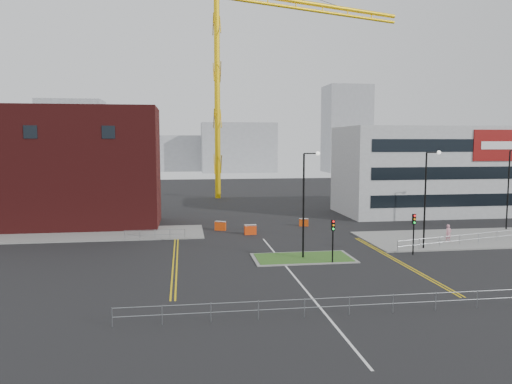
{
  "coord_description": "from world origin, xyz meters",
  "views": [
    {
      "loc": [
        -8.09,
        -32.94,
        10.01
      ],
      "look_at": [
        -0.93,
        15.82,
        5.0
      ],
      "focal_mm": 35.0,
      "sensor_mm": 36.0,
      "label": 1
    }
  ],
  "objects_px": {
    "pedestrian": "(448,233)",
    "traffic_light_island": "(333,233)",
    "tower_crane": "(246,43)",
    "streetlamp_island": "(306,196)"
  },
  "relations": [
    {
      "from": "tower_crane",
      "to": "traffic_light_island",
      "type": "distance_m",
      "value": 56.64
    },
    {
      "from": "pedestrian",
      "to": "traffic_light_island",
      "type": "bearing_deg",
      "value": -163.0
    },
    {
      "from": "streetlamp_island",
      "to": "pedestrian",
      "type": "bearing_deg",
      "value": 16.34
    },
    {
      "from": "tower_crane",
      "to": "traffic_light_island",
      "type": "bearing_deg",
      "value": -89.26
    },
    {
      "from": "streetlamp_island",
      "to": "tower_crane",
      "type": "bearing_deg",
      "value": 88.68
    },
    {
      "from": "tower_crane",
      "to": "pedestrian",
      "type": "xyz_separation_m",
      "value": [
        14.6,
        -44.28,
        -26.5
      ]
    },
    {
      "from": "tower_crane",
      "to": "streetlamp_island",
      "type": "relative_size",
      "value": 5.48
    },
    {
      "from": "traffic_light_island",
      "to": "pedestrian",
      "type": "relative_size",
      "value": 2.02
    },
    {
      "from": "streetlamp_island",
      "to": "pedestrian",
      "type": "distance_m",
      "value": 16.99
    },
    {
      "from": "tower_crane",
      "to": "pedestrian",
      "type": "distance_m",
      "value": 53.63
    }
  ]
}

